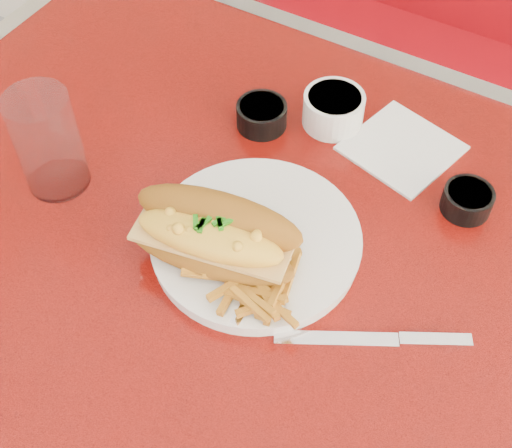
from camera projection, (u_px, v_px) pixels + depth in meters
The scene contains 12 objects.
diner_table at pixel (302, 354), 0.90m from camera, with size 1.23×0.83×0.77m.
booth_bench_far at pixel (466, 141), 1.59m from camera, with size 1.20×0.51×0.90m.
dinner_plate at pixel (256, 241), 0.80m from camera, with size 0.31×0.31×0.02m.
mac_hoagie at pixel (214, 235), 0.75m from camera, with size 0.20×0.12×0.08m.
fries_pile at pixel (250, 274), 0.75m from camera, with size 0.10×0.09×0.03m, color orange, non-canonical shape.
fork at pixel (269, 268), 0.77m from camera, with size 0.02×0.15×0.00m.
gravy_ramekin at pixel (334, 109), 0.91m from camera, with size 0.10×0.10×0.04m.
sauce_cup_left at pixel (262, 114), 0.91m from camera, with size 0.08×0.08×0.03m.
sauce_cup_right at pixel (468, 200), 0.83m from camera, with size 0.07×0.07×0.03m.
water_tumbler at pixel (48, 142), 0.82m from camera, with size 0.07×0.07×0.13m, color #A8C1D8.
knife at pixel (390, 340), 0.73m from camera, with size 0.18×0.11×0.01m.
paper_napkin at pixel (402, 148), 0.90m from camera, with size 0.12×0.12×0.00m, color white.
Camera 1 is at (0.17, -0.40, 1.42)m, focal length 50.00 mm.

